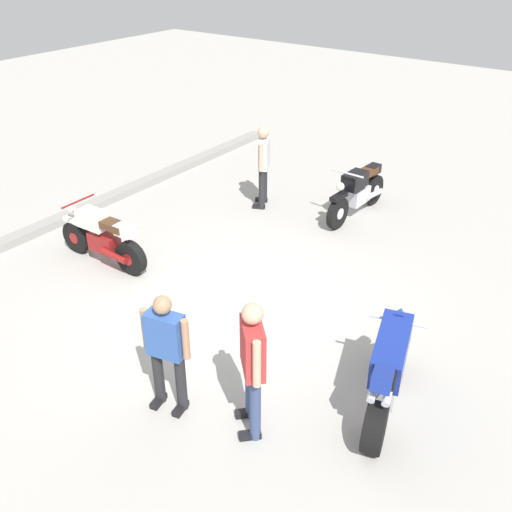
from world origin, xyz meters
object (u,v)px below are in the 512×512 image
Objects in this scene: motorcycle_black_cruiser at (358,192)px; person_in_red_shirt at (253,360)px; motorcycle_cream_vintage at (102,238)px; person_in_white_shirt at (263,161)px; motorcycle_blue_sportbike at (388,369)px; person_in_blue_shirt at (166,347)px.

person_in_red_shirt reaches higher than motorcycle_black_cruiser.
person_in_red_shirt reaches higher than motorcycle_cream_vintage.
person_in_white_shirt is at bearing -105.41° from motorcycle_cream_vintage.
motorcycle_blue_sportbike is 0.99× the size of motorcycle_cream_vintage.
person_in_white_shirt is (5.42, 2.49, 0.08)m from person_in_blue_shirt.
person_in_red_shirt is at bearing 93.84° from person_in_blue_shirt.
motorcycle_blue_sportbike reaches higher than motorcycle_cream_vintage.
motorcycle_cream_vintage is 4.67m from person_in_red_shirt.
motorcycle_blue_sportbike is at bearing 33.50° from motorcycle_black_cruiser.
person_in_white_shirt is at bearing 34.39° from motorcycle_blue_sportbike.
person_in_blue_shirt is 5.96m from person_in_white_shirt.
motorcycle_blue_sportbike is at bearing 113.02° from person_in_white_shirt.
person_in_white_shirt is (3.90, 4.62, 0.39)m from motorcycle_blue_sportbike.
person_in_red_shirt reaches higher than person_in_white_shirt.
person_in_blue_shirt reaches higher than motorcycle_cream_vintage.
person_in_red_shirt reaches higher than motorcycle_blue_sportbike.
person_in_blue_shirt is at bearing -28.64° from person_in_red_shirt.
motorcycle_black_cruiser is 1.30× the size of person_in_blue_shirt.
person_in_blue_shirt is at bearing 8.57° from motorcycle_black_cruiser.
motorcycle_blue_sportbike is 1.10× the size of person_in_red_shirt.
person_in_blue_shirt is (-1.52, 2.13, 0.31)m from motorcycle_blue_sportbike.
motorcycle_blue_sportbike is at bearing 174.85° from motorcycle_cream_vintage.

